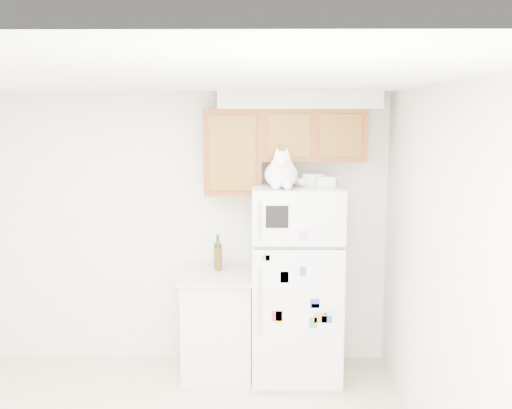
{
  "coord_description": "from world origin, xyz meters",
  "views": [
    {
      "loc": [
        0.75,
        -3.44,
        2.3
      ],
      "look_at": [
        0.7,
        1.55,
        1.55
      ],
      "focal_mm": 42.0,
      "sensor_mm": 36.0,
      "label": 1
    }
  ],
  "objects_px": {
    "storage_box_back": "(314,180)",
    "cat": "(282,173)",
    "storage_box_front": "(325,182)",
    "bottle_green": "(218,251)",
    "bottle_amber": "(218,255)",
    "refrigerator": "(296,283)",
    "base_counter": "(218,323)"
  },
  "relations": [
    {
      "from": "bottle_amber",
      "to": "refrigerator",
      "type": "bearing_deg",
      "value": -13.5
    },
    {
      "from": "cat",
      "to": "storage_box_back",
      "type": "relative_size",
      "value": 2.74
    },
    {
      "from": "base_counter",
      "to": "cat",
      "type": "distance_m",
      "value": 1.49
    },
    {
      "from": "storage_box_front",
      "to": "storage_box_back",
      "type": "bearing_deg",
      "value": 109.83
    },
    {
      "from": "storage_box_back",
      "to": "storage_box_front",
      "type": "xyz_separation_m",
      "value": [
        0.08,
        -0.12,
        -0.01
      ]
    },
    {
      "from": "cat",
      "to": "storage_box_front",
      "type": "bearing_deg",
      "value": 11.73
    },
    {
      "from": "storage_box_back",
      "to": "refrigerator",
      "type": "bearing_deg",
      "value": -148.16
    },
    {
      "from": "cat",
      "to": "storage_box_front",
      "type": "relative_size",
      "value": 3.28
    },
    {
      "from": "cat",
      "to": "bottle_green",
      "type": "height_order",
      "value": "cat"
    },
    {
      "from": "base_counter",
      "to": "bottle_green",
      "type": "height_order",
      "value": "bottle_green"
    },
    {
      "from": "refrigerator",
      "to": "base_counter",
      "type": "relative_size",
      "value": 1.85
    },
    {
      "from": "cat",
      "to": "bottle_amber",
      "type": "height_order",
      "value": "cat"
    },
    {
      "from": "bottle_amber",
      "to": "bottle_green",
      "type": "bearing_deg",
      "value": 98.04
    },
    {
      "from": "refrigerator",
      "to": "bottle_amber",
      "type": "bearing_deg",
      "value": 166.5
    },
    {
      "from": "cat",
      "to": "bottle_green",
      "type": "relative_size",
      "value": 1.61
    },
    {
      "from": "base_counter",
      "to": "bottle_amber",
      "type": "bearing_deg",
      "value": 88.55
    },
    {
      "from": "storage_box_front",
      "to": "base_counter",
      "type": "bearing_deg",
      "value": 158.91
    },
    {
      "from": "storage_box_front",
      "to": "cat",
      "type": "bearing_deg",
      "value": 179.71
    },
    {
      "from": "bottle_green",
      "to": "refrigerator",
      "type": "bearing_deg",
      "value": -20.01
    },
    {
      "from": "refrigerator",
      "to": "bottle_green",
      "type": "height_order",
      "value": "refrigerator"
    },
    {
      "from": "storage_box_back",
      "to": "cat",
      "type": "bearing_deg",
      "value": -132.4
    },
    {
      "from": "bottle_green",
      "to": "bottle_amber",
      "type": "xyz_separation_m",
      "value": [
        0.01,
        -0.09,
        -0.01
      ]
    },
    {
      "from": "cat",
      "to": "bottle_green",
      "type": "bearing_deg",
      "value": 144.41
    },
    {
      "from": "refrigerator",
      "to": "cat",
      "type": "xyz_separation_m",
      "value": [
        -0.14,
        -0.15,
        0.98
      ]
    },
    {
      "from": "storage_box_front",
      "to": "refrigerator",
      "type": "bearing_deg",
      "value": 150.21
    },
    {
      "from": "refrigerator",
      "to": "storage_box_front",
      "type": "bearing_deg",
      "value": -17.77
    },
    {
      "from": "refrigerator",
      "to": "cat",
      "type": "relative_size",
      "value": 3.45
    },
    {
      "from": "base_counter",
      "to": "storage_box_back",
      "type": "relative_size",
      "value": 5.11
    },
    {
      "from": "storage_box_back",
      "to": "bottle_green",
      "type": "bearing_deg",
      "value": 179.25
    },
    {
      "from": "bottle_green",
      "to": "storage_box_front",
      "type": "bearing_deg",
      "value": -19.47
    },
    {
      "from": "storage_box_front",
      "to": "bottle_green",
      "type": "distance_m",
      "value": 1.19
    },
    {
      "from": "storage_box_back",
      "to": "bottle_amber",
      "type": "bearing_deg",
      "value": -175.0
    }
  ]
}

